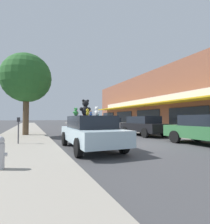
{
  "coord_description": "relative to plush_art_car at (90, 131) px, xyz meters",
  "views": [
    {
      "loc": [
        -5.41,
        -7.95,
        1.38
      ],
      "look_at": [
        -0.94,
        2.44,
        1.8
      ],
      "focal_mm": 28.0,
      "sensor_mm": 36.0,
      "label": 1
    }
  ],
  "objects": [
    {
      "name": "teddy_bear_brown",
      "position": [
        0.33,
        0.98,
        0.84
      ],
      "size": [
        0.22,
        0.15,
        0.29
      ],
      "rotation": [
        0.0,
        0.0,
        2.93
      ],
      "color": "olive",
      "rests_on": "plush_art_car"
    },
    {
      "name": "storefront_row",
      "position": [
        16.77,
        9.52,
        2.67
      ],
      "size": [
        14.62,
        28.48,
        6.96
      ],
      "color": "brown",
      "rests_on": "ground_plane"
    },
    {
      "name": "teddy_bear_blue",
      "position": [
        0.27,
        0.73,
        0.8
      ],
      "size": [
        0.17,
        0.11,
        0.23
      ],
      "rotation": [
        0.0,
        0.0,
        2.98
      ],
      "color": "blue",
      "rests_on": "plush_art_car"
    },
    {
      "name": "plush_art_car",
      "position": [
        0.0,
        0.0,
        0.0
      ],
      "size": [
        2.09,
        4.77,
        1.49
      ],
      "rotation": [
        0.0,
        0.0,
        -0.02
      ],
      "color": "#ADC6D1",
      "rests_on": "ground_plane"
    },
    {
      "name": "street_tree",
      "position": [
        -2.81,
        6.74,
        3.61
      ],
      "size": [
        3.65,
        3.65,
        6.1
      ],
      "color": "brown",
      "rests_on": "sidewalk_near"
    },
    {
      "name": "parked_car_far_right",
      "position": [
        5.88,
        11.0,
        0.02
      ],
      "size": [
        1.99,
        4.74,
        1.47
      ],
      "color": "silver",
      "rests_on": "ground_plane"
    },
    {
      "name": "ground_plane",
      "position": [
        2.88,
        0.39,
        -0.8
      ],
      "size": [
        260.0,
        260.0,
        0.0
      ],
      "primitive_type": "plane",
      "color": "#424244"
    },
    {
      "name": "teddy_bear_yellow",
      "position": [
        -0.4,
        -0.84,
        0.83
      ],
      "size": [
        0.17,
        0.22,
        0.29
      ],
      "rotation": [
        0.0,
        0.0,
        4.27
      ],
      "color": "yellow",
      "rests_on": "plush_art_car"
    },
    {
      "name": "teddy_bear_giant",
      "position": [
        -0.12,
        0.39,
        1.08
      ],
      "size": [
        0.59,
        0.37,
        0.79
      ],
      "rotation": [
        0.0,
        0.0,
        3.25
      ],
      "color": "black",
      "rests_on": "plush_art_car"
    },
    {
      "name": "parking_meter",
      "position": [
        -3.04,
        1.92,
        0.17
      ],
      "size": [
        0.14,
        0.1,
        1.27
      ],
      "color": "#4C4C51",
      "rests_on": "sidewalk_near"
    },
    {
      "name": "teddy_bear_pink",
      "position": [
        -0.53,
        0.45,
        0.82
      ],
      "size": [
        0.19,
        0.12,
        0.26
      ],
      "rotation": [
        0.0,
        0.0,
        3.03
      ],
      "color": "pink",
      "rests_on": "plush_art_car"
    },
    {
      "name": "teddy_bear_green",
      "position": [
        -0.61,
        0.27,
        0.88
      ],
      "size": [
        0.29,
        0.2,
        0.38
      ],
      "rotation": [
        0.0,
        0.0,
        3.44
      ],
      "color": "green",
      "rests_on": "plush_art_car"
    },
    {
      "name": "fire_hydrant",
      "position": [
        -3.19,
        -2.66,
        -0.24
      ],
      "size": [
        0.33,
        0.22,
        0.79
      ],
      "color": "#B2B2B7",
      "rests_on": "sidewalk_near"
    },
    {
      "name": "parked_car_far_center",
      "position": [
        5.88,
        4.17,
        0.03
      ],
      "size": [
        1.94,
        4.51,
        1.55
      ],
      "color": "black",
      "rests_on": "ground_plane"
    },
    {
      "name": "parked_car_far_left",
      "position": [
        5.88,
        -1.52,
        0.03
      ],
      "size": [
        2.01,
        4.69,
        1.56
      ],
      "color": "#336B3D",
      "rests_on": "ground_plane"
    },
    {
      "name": "teddy_bear_white",
      "position": [
        -0.11,
        -1.13,
        0.87
      ],
      "size": [
        0.21,
        0.27,
        0.36
      ],
      "rotation": [
        0.0,
        0.0,
        2.06
      ],
      "color": "white",
      "rests_on": "plush_art_car"
    },
    {
      "name": "teddy_bear_teal",
      "position": [
        0.53,
        0.46,
        0.8
      ],
      "size": [
        0.14,
        0.16,
        0.22
      ],
      "rotation": [
        0.0,
        0.0,
        2.13
      ],
      "color": "teal",
      "rests_on": "plush_art_car"
    },
    {
      "name": "teddy_bear_red",
      "position": [
        0.02,
        1.06,
        0.83
      ],
      "size": [
        0.18,
        0.21,
        0.29
      ],
      "rotation": [
        0.0,
        0.0,
        2.12
      ],
      "color": "red",
      "rests_on": "plush_art_car"
    },
    {
      "name": "sidewalk_near",
      "position": [
        -2.98,
        0.39,
        -0.72
      ],
      "size": [
        3.27,
        90.0,
        0.16
      ],
      "color": "gray",
      "rests_on": "ground_plane"
    }
  ]
}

